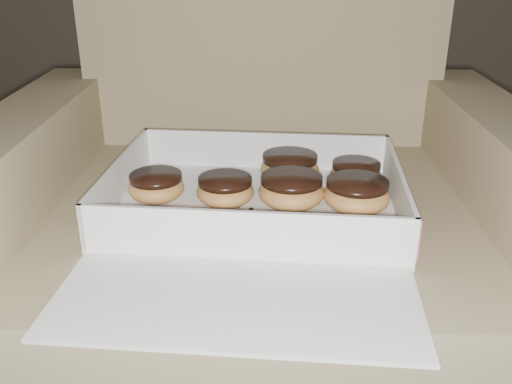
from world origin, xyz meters
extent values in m
cube|color=#8A7B58|center=(0.10, 0.84, 0.19)|extent=(0.67, 0.67, 0.39)
cube|color=#8A7B58|center=(0.10, 1.15, 0.63)|extent=(0.67, 0.13, 0.48)
cube|color=#8A7B58|center=(-0.26, 0.84, 0.26)|extent=(0.11, 0.67, 0.52)
cube|color=#8A7B58|center=(0.46, 0.84, 0.26)|extent=(0.11, 0.67, 0.52)
cube|color=white|center=(0.09, 0.80, 0.39)|extent=(0.43, 0.34, 0.01)
cube|color=white|center=(0.10, 0.95, 0.43)|extent=(0.41, 0.04, 0.06)
cube|color=white|center=(0.08, 0.65, 0.43)|extent=(0.41, 0.04, 0.06)
cube|color=white|center=(-0.11, 0.82, 0.43)|extent=(0.03, 0.31, 0.06)
cube|color=white|center=(0.29, 0.78, 0.43)|extent=(0.03, 0.31, 0.06)
cube|color=#CD527E|center=(0.30, 0.78, 0.43)|extent=(0.03, 0.30, 0.05)
cube|color=white|center=(0.07, 0.56, 0.39)|extent=(0.42, 0.21, 0.01)
ellipsoid|color=#BC8B41|center=(0.14, 0.79, 0.42)|extent=(0.10, 0.10, 0.05)
cylinder|color=black|center=(0.14, 0.79, 0.44)|extent=(0.09, 0.09, 0.01)
ellipsoid|color=#BC8B41|center=(0.23, 0.78, 0.42)|extent=(0.09, 0.09, 0.05)
cylinder|color=black|center=(0.23, 0.78, 0.44)|extent=(0.09, 0.09, 0.01)
ellipsoid|color=#BC8B41|center=(0.14, 0.88, 0.42)|extent=(0.09, 0.09, 0.04)
cylinder|color=black|center=(0.14, 0.88, 0.44)|extent=(0.09, 0.09, 0.01)
ellipsoid|color=#BC8B41|center=(0.05, 0.80, 0.42)|extent=(0.08, 0.08, 0.04)
cylinder|color=black|center=(0.05, 0.80, 0.43)|extent=(0.08, 0.08, 0.01)
ellipsoid|color=#BC8B41|center=(0.25, 0.87, 0.42)|extent=(0.08, 0.08, 0.04)
cylinder|color=black|center=(0.25, 0.87, 0.43)|extent=(0.07, 0.07, 0.01)
ellipsoid|color=#BC8B41|center=(-0.06, 0.81, 0.42)|extent=(0.08, 0.08, 0.04)
cylinder|color=black|center=(-0.06, 0.81, 0.43)|extent=(0.08, 0.08, 0.01)
ellipsoid|color=black|center=(0.07, 0.72, 0.40)|extent=(0.01, 0.01, 0.00)
ellipsoid|color=black|center=(0.08, 0.78, 0.40)|extent=(0.01, 0.01, 0.00)
ellipsoid|color=black|center=(0.10, 0.71, 0.40)|extent=(0.01, 0.01, 0.00)
ellipsoid|color=black|center=(0.07, 0.79, 0.40)|extent=(0.01, 0.01, 0.00)
camera|label=1|loc=(0.10, 0.04, 0.75)|focal=40.00mm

